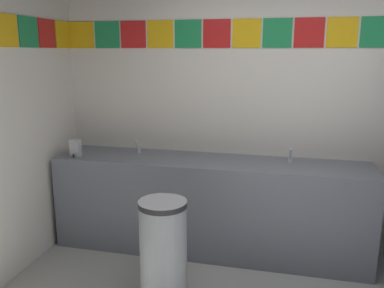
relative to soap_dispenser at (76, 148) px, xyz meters
The scene contains 6 objects.
wall_back 2.12m from the soap_dispenser, 13.46° to the left, with size 4.52×0.09×2.65m.
vanity_counter 1.33m from the soap_dispenser, ahead, with size 2.82×0.56×0.86m.
faucet_left 0.58m from the soap_dispenser, 26.07° to the left, with size 0.04×0.10×0.14m.
faucet_right 1.94m from the soap_dispenser, ahead, with size 0.04×0.10×0.14m.
soap_dispenser is the anchor object (origin of this frame).
trash_bin 1.36m from the soap_dispenser, 32.60° to the right, with size 0.35×0.35×0.77m.
Camera 1 is at (-0.16, -1.94, 1.81)m, focal length 37.28 mm.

